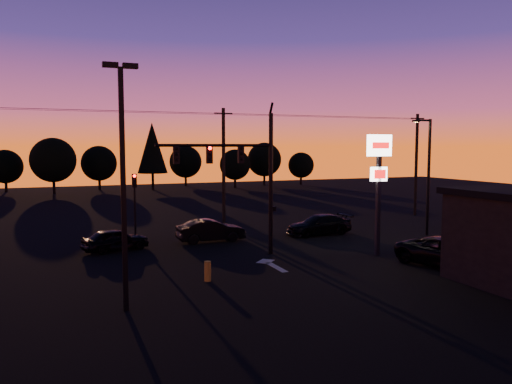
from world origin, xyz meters
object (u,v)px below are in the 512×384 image
Objects in this scene: pylon_sign at (379,168)px; car_mid at (211,230)px; car_left at (116,240)px; streetlight at (428,172)px; secondary_signal at (135,196)px; car_right at (319,225)px; parking_lot_light at (123,170)px; traffic_signal_mast at (244,168)px; bollard at (208,271)px; suv_parked at (449,253)px.

pylon_sign is 1.55× the size of car_mid.
car_mid is (6.05, 0.61, 0.06)m from car_left.
streetlight reaches higher than pylon_sign.
secondary_signal is 0.54× the size of streetlight.
car_right is at bearing -92.63° from car_mid.
parking_lot_light is at bearing -99.79° from secondary_signal.
traffic_signal_mast is at bearing 160.64° from pylon_sign.
traffic_signal_mast reaches higher than secondary_signal.
traffic_signal_mast is 8.91m from car_left.
pylon_sign is at bearing -39.77° from secondary_signal.
parking_lot_light is 2.09× the size of car_mid.
pylon_sign is 7.38× the size of bollard.
traffic_signal_mast is 1.26× the size of pylon_sign.
suv_parked is (9.23, -11.22, 0.03)m from car_mid.
car_right is 10.94m from suv_parked.
secondary_signal is 4.72× the size of bollard.
parking_lot_light is 15.19m from pylon_sign.
pylon_sign reaches higher than suv_parked.
bollard is 0.19× the size of car_right.
bollard is (4.01, 2.78, -4.81)m from parking_lot_light.
streetlight reaches higher than car_left.
car_right is (0.17, 7.03, -4.22)m from pylon_sign.
secondary_signal is 14.90m from parking_lot_light.
secondary_signal is 12.04m from bollard.
parking_lot_light is 9.91× the size of bollard.
car_left is 6.08m from car_mid.
streetlight is 8.68× the size of bollard.
streetlight is at bearing -103.04° from car_mid.
suv_parked is (15.28, -10.61, 0.09)m from car_left.
car_left is (0.88, 11.30, -4.61)m from parking_lot_light.
bollard is (-10.49, -1.71, -4.45)m from pylon_sign.
car_mid is (-7.58, 7.41, -4.19)m from pylon_sign.
traffic_signal_mast is at bearing -174.26° from car_mid.
car_mid is (2.92, 9.12, 0.26)m from bollard.
bollard is (-17.40, -5.72, -3.96)m from streetlight.
suv_parked is (8.75, -6.30, -4.19)m from traffic_signal_mast.
secondary_signal is 5.55m from car_mid.
traffic_signal_mast is at bearing 51.11° from bollard.
secondary_signal is 19.52m from suv_parked.
streetlight is at bearing 18.18° from bollard.
parking_lot_light reaches higher than car_right.
secondary_signal is 19.89m from streetlight.
streetlight reaches higher than car_mid.
secondary_signal is at bearing -43.35° from car_left.
car_mid reaches higher than bollard.
streetlight reaches higher than car_right.
secondary_signal is 0.99× the size of car_mid.
secondary_signal is at bearing 162.44° from streetlight.
bollard is 9.58m from car_mid.
suv_parked reaches higher than car_left.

